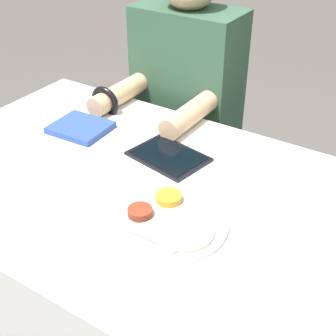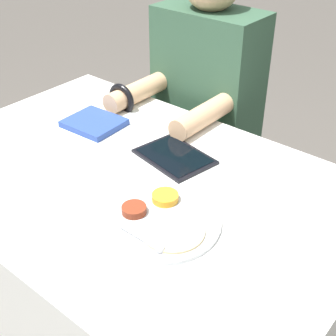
{
  "view_description": "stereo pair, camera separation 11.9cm",
  "coord_description": "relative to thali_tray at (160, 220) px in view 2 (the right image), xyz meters",
  "views": [
    {
      "loc": [
        0.65,
        -0.81,
        1.46
      ],
      "look_at": [
        0.11,
        0.03,
        0.81
      ],
      "focal_mm": 50.0,
      "sensor_mm": 36.0,
      "label": 1
    },
    {
      "loc": [
        0.75,
        -0.74,
        1.46
      ],
      "look_at": [
        0.11,
        0.03,
        0.81
      ],
      "focal_mm": 50.0,
      "sensor_mm": 36.0,
      "label": 2
    }
  ],
  "objects": [
    {
      "name": "tablet_device",
      "position": [
        -0.16,
        0.24,
        -0.0
      ],
      "size": [
        0.24,
        0.19,
        0.01
      ],
      "color": "black",
      "rests_on": "dining_table"
    },
    {
      "name": "dining_table",
      "position": [
        -0.19,
        0.1,
        -0.38
      ],
      "size": [
        1.25,
        0.83,
        0.75
      ],
      "color": "silver",
      "rests_on": "ground_plane"
    },
    {
      "name": "person_diner",
      "position": [
        -0.35,
        0.67,
        -0.17
      ],
      "size": [
        0.39,
        0.47,
        1.23
      ],
      "color": "black",
      "rests_on": "ground_plane"
    },
    {
      "name": "thali_tray",
      "position": [
        0.0,
        0.0,
        0.0
      ],
      "size": [
        0.29,
        0.29,
        0.03
      ],
      "color": "#B7BABF",
      "rests_on": "dining_table"
    },
    {
      "name": "red_notebook",
      "position": [
        -0.48,
        0.23,
        0.0
      ],
      "size": [
        0.18,
        0.16,
        0.02
      ],
      "color": "silver",
      "rests_on": "dining_table"
    }
  ]
}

